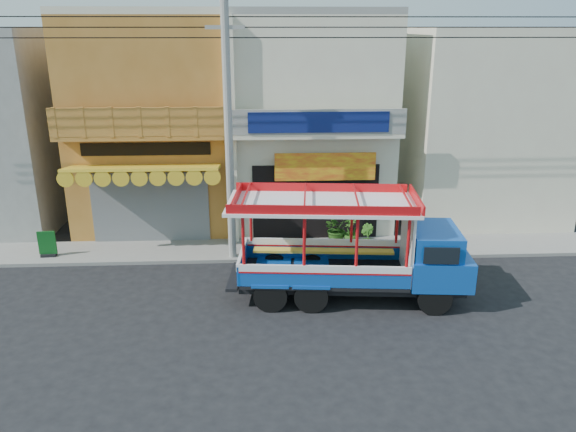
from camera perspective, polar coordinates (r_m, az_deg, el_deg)
The scene contains 12 objects.
ground at distance 16.48m, azimuth -2.59°, elevation -8.88°, with size 90.00×90.00×0.00m, color black.
sidewalk at distance 20.09m, azimuth -2.68°, elevation -3.43°, with size 30.00×2.00×0.12m, color slate.
shophouse_left at distance 23.18m, azimuth -12.98°, elevation 9.53°, with size 6.00×7.50×8.24m.
shophouse_right at distance 22.93m, azimuth 2.17°, elevation 9.88°, with size 6.00×6.75×8.24m.
party_pilaster at distance 19.82m, azimuth -5.80°, elevation 8.08°, with size 0.35×0.30×8.00m, color beige.
filler_building_right at distance 24.63m, azimuth 18.80°, elevation 8.81°, with size 6.00×6.00×7.60m, color beige.
utility_pole at distance 18.11m, azimuth -5.65°, elevation 10.39°, with size 28.00×0.26×9.00m.
songthaew_truck at distance 16.32m, azimuth 8.08°, elevation -3.39°, with size 7.02×2.82×3.20m.
green_sign at distance 20.91m, azimuth -23.24°, elevation -2.80°, with size 0.59×0.30×0.91m.
potted_plant_a at distance 20.42m, azimuth 5.01°, elevation -1.27°, with size 0.99×0.86×1.10m, color #265317.
potted_plant_b at distance 19.82m, azimuth 7.99°, elevation -2.22°, with size 0.54×0.43×0.97m, color #265317.
potted_plant_c at distance 20.29m, azimuth 6.43°, elevation -1.58°, with size 0.57×0.57×1.02m, color #265317.
Camera 1 is at (-0.01, -14.60, 7.64)m, focal length 35.00 mm.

